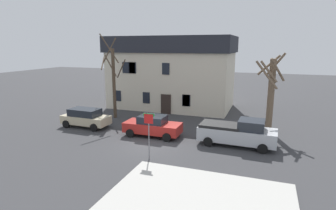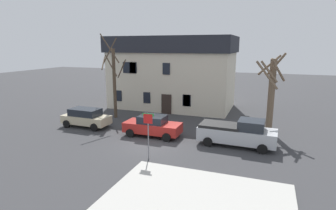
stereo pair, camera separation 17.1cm
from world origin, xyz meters
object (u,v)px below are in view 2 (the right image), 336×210
at_px(car_beige_wagon, 86,117).
at_px(building_main, 172,72).
at_px(tree_bare_mid, 271,91).
at_px(street_sign_pole, 148,128).
at_px(pickup_truck_silver, 237,133).
at_px(tree_bare_near, 114,79).
at_px(car_red_sedan, 153,126).

bearing_deg(car_beige_wagon, building_main, 67.11).
distance_m(tree_bare_mid, street_sign_pole, 11.30).
bearing_deg(pickup_truck_silver, car_beige_wagon, 179.23).
distance_m(building_main, pickup_truck_silver, 14.26).
relative_size(tree_bare_near, street_sign_pole, 2.75).
relative_size(building_main, car_red_sedan, 3.10).
height_order(tree_bare_mid, pickup_truck_silver, tree_bare_mid).
bearing_deg(street_sign_pole, tree_bare_near, 131.66).
distance_m(tree_bare_near, car_red_sedan, 7.81).
xyz_separation_m(tree_bare_near, car_red_sedan, (5.90, -4.09, -3.07)).
bearing_deg(building_main, pickup_truck_silver, -50.67).
height_order(tree_bare_near, car_beige_wagon, tree_bare_near).
height_order(car_red_sedan, street_sign_pole, street_sign_pole).
xyz_separation_m(building_main, pickup_truck_silver, (8.81, -10.75, -3.19)).
bearing_deg(tree_bare_near, street_sign_pole, -48.34).
bearing_deg(building_main, tree_bare_mid, -31.09).
distance_m(car_beige_wagon, street_sign_pole, 9.51).
relative_size(building_main, tree_bare_near, 1.71).
bearing_deg(car_red_sedan, tree_bare_near, 145.28).
bearing_deg(pickup_truck_silver, street_sign_pole, -138.68).
bearing_deg(pickup_truck_silver, tree_bare_near, 162.47).
bearing_deg(tree_bare_near, car_red_sedan, -34.72).
bearing_deg(tree_bare_mid, car_beige_wagon, -165.45).
relative_size(car_red_sedan, street_sign_pole, 1.52).
distance_m(tree_bare_near, tree_bare_mid, 14.67).
height_order(car_red_sedan, pickup_truck_silver, pickup_truck_silver).
xyz_separation_m(tree_bare_mid, pickup_truck_silver, (-2.11, -4.17, -2.52)).
relative_size(tree_bare_near, car_red_sedan, 1.81).
bearing_deg(street_sign_pole, tree_bare_mid, 50.25).
relative_size(tree_bare_mid, pickup_truck_silver, 1.18).
bearing_deg(tree_bare_mid, tree_bare_near, -179.20).
bearing_deg(street_sign_pole, car_red_sedan, 110.16).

